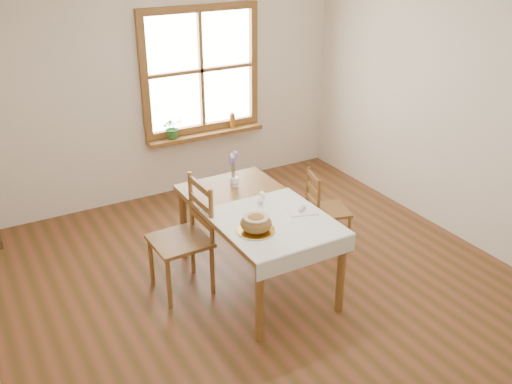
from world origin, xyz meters
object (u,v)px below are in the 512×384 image
dining_table (256,216)px  flower_vase (234,182)px  chair_right (329,209)px  bread_plate (256,231)px  chair_left (180,239)px

dining_table → flower_vase: flower_vase is taller
chair_right → bread_plate: chair_right is taller
chair_left → chair_right: size_ratio=1.25×
dining_table → flower_vase: bearing=85.4°
bread_plate → flower_vase: size_ratio=3.37×
flower_vase → chair_right: bearing=-17.1°
chair_right → flower_vase: 1.03m
dining_table → bread_plate: (-0.22, -0.38, 0.10)m
chair_right → bread_plate: 1.35m
dining_table → chair_left: (-0.64, 0.21, -0.15)m
flower_vase → bread_plate: bearing=-106.7°
chair_right → flower_vase: (-0.91, 0.28, 0.39)m
chair_left → chair_right: 1.60m
bread_plate → flower_vase: 0.90m
chair_left → flower_vase: (0.68, 0.27, 0.28)m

